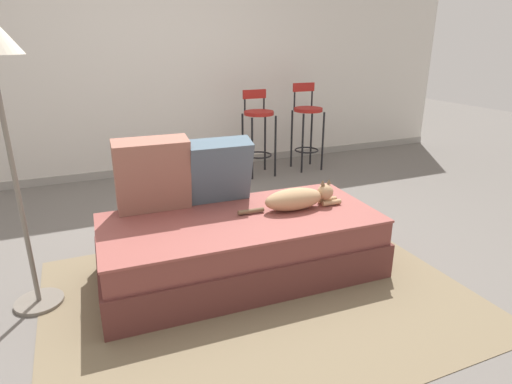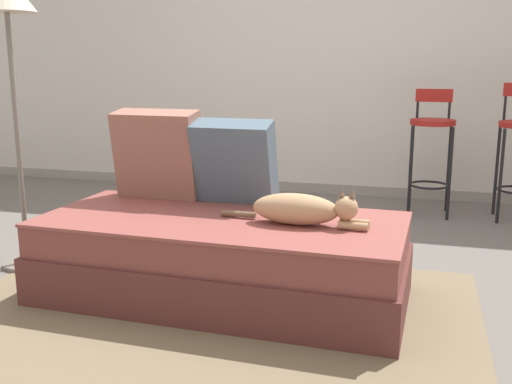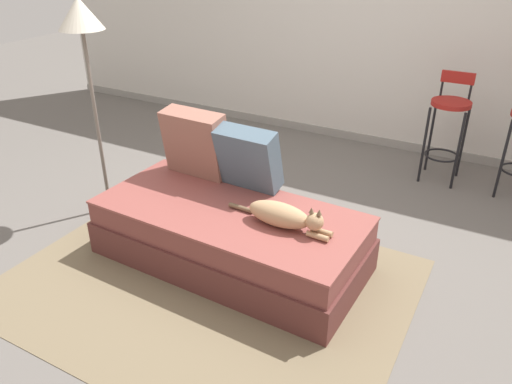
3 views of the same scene
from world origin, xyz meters
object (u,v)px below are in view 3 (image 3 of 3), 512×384
at_px(couch, 230,235).
at_px(throw_pillow_corner, 196,143).
at_px(cat, 283,216).
at_px(bar_stool_near_window, 449,118).
at_px(throw_pillow_middle, 249,158).
at_px(floor_lamp, 83,36).

height_order(couch, throw_pillow_corner, throw_pillow_corner).
height_order(cat, bar_stool_near_window, bar_stool_near_window).
bearing_deg(couch, throw_pillow_corner, 145.11).
height_order(throw_pillow_corner, throw_pillow_middle, throw_pillow_corner).
relative_size(throw_pillow_middle, floor_lamp, 0.28).
bearing_deg(throw_pillow_corner, floor_lamp, -165.31).
relative_size(cat, bar_stool_near_window, 0.76).
relative_size(couch, bar_stool_near_window, 1.91).
relative_size(throw_pillow_corner, throw_pillow_middle, 1.08).
bearing_deg(throw_pillow_middle, throw_pillow_corner, 178.09).
xyz_separation_m(couch, bar_stool_near_window, (1.02, 2.06, 0.37)).
height_order(couch, cat, cat).
bearing_deg(throw_pillow_corner, cat, -21.89).
distance_m(cat, bar_stool_near_window, 2.17).
distance_m(throw_pillow_middle, bar_stool_near_window, 2.03).
xyz_separation_m(couch, throw_pillow_middle, (-0.03, 0.33, 0.44)).
xyz_separation_m(couch, throw_pillow_corner, (-0.49, 0.34, 0.46)).
distance_m(bar_stool_near_window, floor_lamp, 3.09).
height_order(couch, floor_lamp, floor_lamp).
bearing_deg(floor_lamp, throw_pillow_middle, 8.64).
distance_m(couch, floor_lamp, 1.74).
xyz_separation_m(throw_pillow_corner, throw_pillow_middle, (0.46, -0.02, -0.02)).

